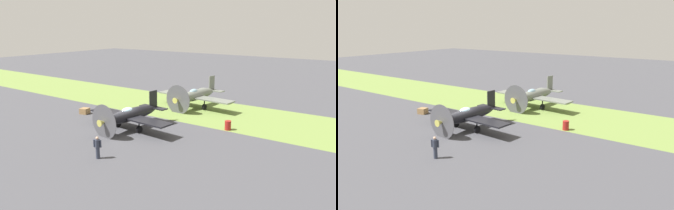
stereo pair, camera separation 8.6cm
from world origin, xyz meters
TOP-DOWN VIEW (x-y plane):
  - ground_plane at (0.00, 0.00)m, footprint 160.00×160.00m
  - grass_verge at (0.00, -10.96)m, footprint 120.00×11.00m
  - airplane_lead at (-0.40, -0.68)m, footprint 9.65×7.63m
  - airplane_wingman at (-0.94, -11.82)m, footprint 10.22×8.09m
  - ground_crew_chief at (-3.28, 6.24)m, footprint 0.58×0.38m
  - fuel_drum at (-8.12, -5.90)m, footprint 0.60×0.60m
  - supply_crate at (7.68, -1.89)m, footprint 1.08×1.08m
  - runway_marker_cone at (4.60, -5.77)m, footprint 0.36×0.36m

SIDE VIEW (x-z plane):
  - ground_plane at x=0.00m, z-range 0.00..0.00m
  - grass_verge at x=0.00m, z-range 0.00..0.01m
  - runway_marker_cone at x=4.60m, z-range 0.00..0.44m
  - supply_crate at x=7.68m, z-range 0.00..0.64m
  - fuel_drum at x=-8.12m, z-range 0.00..0.90m
  - ground_crew_chief at x=-3.28m, z-range 0.05..1.78m
  - airplane_lead at x=-0.40m, z-range -0.28..3.16m
  - airplane_wingman at x=-0.94m, z-range -0.30..3.34m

